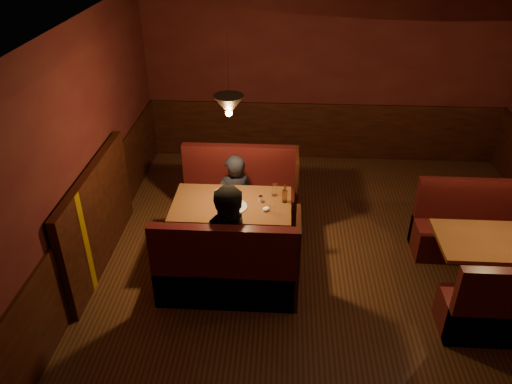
# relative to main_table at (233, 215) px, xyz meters

# --- Properties ---
(room) EXTENTS (6.02, 7.02, 2.92)m
(room) POSITION_rel_main_table_xyz_m (1.00, -0.56, 0.45)
(room) COLOR #462B11
(room) RESTS_ON ground
(main_table) EXTENTS (1.46, 0.89, 1.02)m
(main_table) POSITION_rel_main_table_xyz_m (0.00, 0.00, 0.00)
(main_table) COLOR brown
(main_table) RESTS_ON ground
(main_bench_far) EXTENTS (1.61, 0.57, 1.10)m
(main_bench_far) POSITION_rel_main_table_xyz_m (0.02, 0.83, -0.25)
(main_bench_far) COLOR #571515
(main_bench_far) RESTS_ON ground
(main_bench_near) EXTENTS (1.61, 0.57, 1.10)m
(main_bench_near) POSITION_rel_main_table_xyz_m (0.02, -0.83, -0.25)
(main_bench_near) COLOR #571515
(main_bench_near) RESTS_ON ground
(second_table) EXTENTS (1.25, 0.80, 0.71)m
(second_table) POSITION_rel_main_table_xyz_m (2.99, -0.49, -0.08)
(second_table) COLOR brown
(second_table) RESTS_ON ground
(second_bench_far) EXTENTS (1.38, 0.52, 0.99)m
(second_bench_far) POSITION_rel_main_table_xyz_m (3.02, 0.26, -0.29)
(second_bench_far) COLOR #571515
(second_bench_far) RESTS_ON ground
(diner_a) EXTENTS (0.64, 0.54, 1.48)m
(diner_a) POSITION_rel_main_table_xyz_m (-0.05, 0.59, 0.14)
(diner_a) COLOR black
(diner_a) RESTS_ON ground
(diner_b) EXTENTS (1.03, 0.93, 1.72)m
(diner_b) POSITION_rel_main_table_xyz_m (0.07, -0.65, 0.26)
(diner_b) COLOR black
(diner_b) RESTS_ON ground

